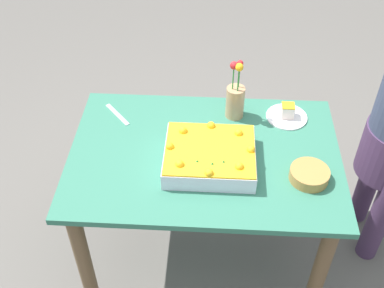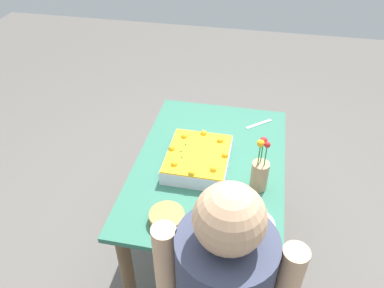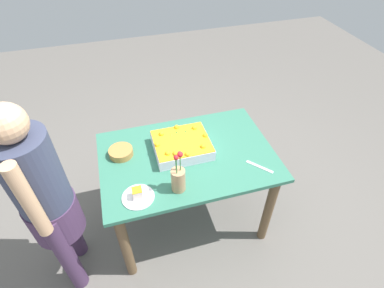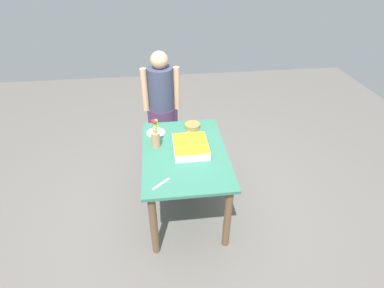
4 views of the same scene
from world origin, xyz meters
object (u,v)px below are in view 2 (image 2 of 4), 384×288
object	(u,v)px
cake_knife	(259,124)
serving_plate_with_slice	(254,222)
fruit_bowl	(167,217)
sheet_cake	(198,158)
flower_vase	(260,172)

from	to	relation	value
cake_knife	serving_plate_with_slice	bearing A→B (deg)	51.43
fruit_bowl	sheet_cake	bearing A→B (deg)	-9.20
flower_vase	fruit_bowl	xyz separation A→B (m)	(-0.31, 0.41, -0.08)
sheet_cake	serving_plate_with_slice	xyz separation A→B (m)	(-0.37, -0.34, -0.03)
sheet_cake	cake_knife	size ratio (longest dim) A/B	2.02
sheet_cake	fruit_bowl	xyz separation A→B (m)	(-0.42, 0.07, -0.02)
cake_knife	fruit_bowl	xyz separation A→B (m)	(-0.89, 0.38, 0.02)
serving_plate_with_slice	fruit_bowl	world-z (taller)	serving_plate_with_slice
cake_knife	fruit_bowl	bearing A→B (deg)	26.40
flower_vase	fruit_bowl	distance (m)	0.52
sheet_cake	cake_knife	bearing A→B (deg)	-33.83
cake_knife	fruit_bowl	distance (m)	0.96
flower_vase	cake_knife	bearing A→B (deg)	2.83
sheet_cake	cake_knife	distance (m)	0.56
flower_vase	fruit_bowl	world-z (taller)	flower_vase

